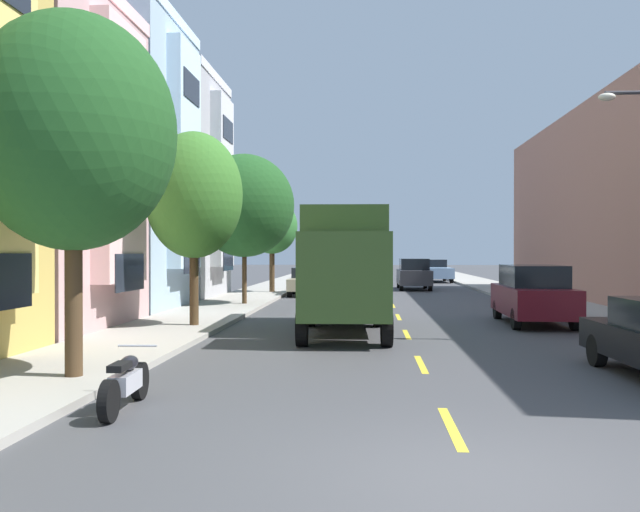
# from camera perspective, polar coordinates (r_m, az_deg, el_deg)

# --- Properties ---
(ground_plane) EXTENTS (160.00, 160.00, 0.00)m
(ground_plane) POSITION_cam_1_polar(r_m,az_deg,el_deg) (37.07, 5.84, -3.29)
(ground_plane) COLOR #424244
(sidewalk_left) EXTENTS (3.20, 120.00, 0.14)m
(sidewalk_left) POSITION_cam_1_polar(r_m,az_deg,el_deg) (35.55, -5.60, -3.33)
(sidewalk_left) COLOR #A39E93
(sidewalk_left) RESTS_ON ground_plane
(sidewalk_right) EXTENTS (3.20, 120.00, 0.14)m
(sidewalk_right) POSITION_cam_1_polar(r_m,az_deg,el_deg) (36.00, 17.32, -3.30)
(sidewalk_right) COLOR #A39E93
(sidewalk_right) RESTS_ON ground_plane
(lane_centerline_dashes) EXTENTS (0.14, 47.20, 0.01)m
(lane_centerline_dashes) POSITION_cam_1_polar(r_m,az_deg,el_deg) (31.58, 6.14, -3.92)
(lane_centerline_dashes) COLOR yellow
(lane_centerline_dashes) RESTS_ON ground_plane
(townhouse_third_powder_blue) EXTENTS (12.36, 6.71, 11.88)m
(townhouse_third_powder_blue) POSITION_cam_1_polar(r_m,az_deg,el_deg) (29.36, -23.15, 6.94)
(townhouse_third_powder_blue) COLOR #9EB7CC
(townhouse_third_powder_blue) RESTS_ON ground_plane
(townhouse_fourth_dove_grey) EXTENTS (14.52, 6.71, 11.36)m
(townhouse_fourth_dove_grey) POSITION_cam_1_polar(r_m,az_deg,el_deg) (36.01, -19.63, 5.30)
(townhouse_fourth_dove_grey) COLOR #A8A8AD
(townhouse_fourth_dove_grey) RESTS_ON ground_plane
(street_tree_nearest) EXTENTS (3.67, 3.67, 6.52)m
(street_tree_nearest) POSITION_cam_1_polar(r_m,az_deg,el_deg) (12.80, -20.56, 9.95)
(street_tree_nearest) COLOR #47331E
(street_tree_nearest) RESTS_ON sidewalk_left
(street_tree_second) EXTENTS (2.96, 2.96, 5.89)m
(street_tree_second) POSITION_cam_1_polar(r_m,az_deg,el_deg) (20.51, -10.84, 5.17)
(street_tree_second) COLOR #47331E
(street_tree_second) RESTS_ON sidewalk_left
(street_tree_third) EXTENTS (4.30, 4.30, 6.43)m
(street_tree_third) POSITION_cam_1_polar(r_m,az_deg,el_deg) (28.58, -6.56, 4.34)
(street_tree_third) COLOR #47331E
(street_tree_third) RESTS_ON sidewalk_left
(street_tree_farthest) EXTENTS (2.84, 2.84, 5.17)m
(street_tree_farthest) POSITION_cam_1_polar(r_m,az_deg,el_deg) (36.70, -4.17, 2.55)
(street_tree_farthest) COLOR #47331E
(street_tree_farthest) RESTS_ON sidewalk_left
(delivery_box_truck) EXTENTS (2.63, 7.65, 3.65)m
(delivery_box_truck) POSITION_cam_1_polar(r_m,az_deg,el_deg) (19.65, 2.12, -0.64)
(delivery_box_truck) COLOR #2D471E
(delivery_box_truck) RESTS_ON ground_plane
(parked_suv_burgundy) EXTENTS (2.06, 4.85, 1.93)m
(parked_suv_burgundy) POSITION_cam_1_polar(r_m,az_deg,el_deg) (22.67, 17.94, -3.15)
(parked_suv_burgundy) COLOR maroon
(parked_suv_burgundy) RESTS_ON ground_plane
(parked_pickup_sky) EXTENTS (2.16, 5.36, 1.73)m
(parked_pickup_sky) POSITION_cam_1_polar(r_m,az_deg,el_deg) (52.50, 10.01, -1.30)
(parked_pickup_sky) COLOR #7A9EC6
(parked_pickup_sky) RESTS_ON ground_plane
(parked_hatchback_silver) EXTENTS (1.85, 4.05, 1.50)m
(parked_hatchback_silver) POSITION_cam_1_polar(r_m,az_deg,el_deg) (60.97, 1.07, -1.13)
(parked_hatchback_silver) COLOR #B2B5BA
(parked_hatchback_silver) RESTS_ON ground_plane
(parked_suv_teal) EXTENTS (1.99, 4.82, 1.93)m
(parked_suv_teal) POSITION_cam_1_polar(r_m,az_deg,el_deg) (52.26, 0.57, -1.13)
(parked_suv_teal) COLOR #195B60
(parked_suv_teal) RESTS_ON ground_plane
(parked_hatchback_champagne) EXTENTS (1.81, 4.03, 1.50)m
(parked_hatchback_champagne) POSITION_cam_1_polar(r_m,az_deg,el_deg) (35.54, -1.19, -2.22)
(parked_hatchback_champagne) COLOR tan
(parked_hatchback_champagne) RESTS_ON ground_plane
(moving_charcoal_sedan) EXTENTS (1.95, 4.80, 1.93)m
(moving_charcoal_sedan) POSITION_cam_1_polar(r_m,az_deg,el_deg) (41.69, 8.12, -1.52)
(moving_charcoal_sedan) COLOR #333338
(moving_charcoal_sedan) RESTS_ON ground_plane
(parked_motorcycle) EXTENTS (0.62, 2.05, 0.90)m
(parked_motorcycle) POSITION_cam_1_polar(r_m,az_deg,el_deg) (10.46, -16.46, -10.47)
(parked_motorcycle) COLOR black
(parked_motorcycle) RESTS_ON ground_plane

